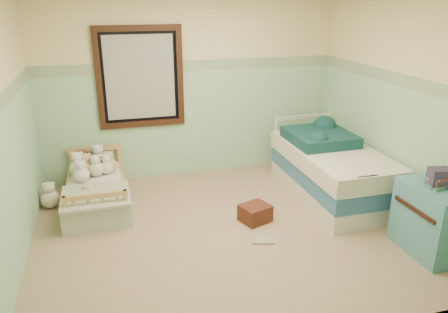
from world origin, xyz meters
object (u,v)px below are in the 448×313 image
object	(u,v)px
red_pillow	(255,213)
toddler_bed_frame	(97,198)
twin_bed_frame	(330,189)
dresser	(432,220)
plush_floor_cream	(50,199)
floor_book	(263,239)
plush_floor_tan	(91,203)

from	to	relation	value
red_pillow	toddler_bed_frame	bearing A→B (deg)	151.62
twin_bed_frame	toddler_bed_frame	bearing A→B (deg)	168.67
twin_bed_frame	dresser	world-z (taller)	dresser
plush_floor_cream	floor_book	xyz separation A→B (m)	(2.26, -1.45, -0.10)
plush_floor_tan	floor_book	size ratio (longest dim) A/B	1.04
twin_bed_frame	plush_floor_cream	bearing A→B (deg)	169.44
plush_floor_tan	red_pillow	xyz separation A→B (m)	(1.84, -0.73, -0.03)
twin_bed_frame	floor_book	world-z (taller)	twin_bed_frame
toddler_bed_frame	twin_bed_frame	size ratio (longest dim) A/B	0.76
red_pillow	floor_book	size ratio (longest dim) A/B	1.30
red_pillow	plush_floor_tan	bearing A→B (deg)	158.46
toddler_bed_frame	twin_bed_frame	xyz separation A→B (m)	(2.94, -0.59, 0.02)
toddler_bed_frame	floor_book	world-z (taller)	toddler_bed_frame
plush_floor_cream	dresser	xyz separation A→B (m)	(3.82, -2.10, 0.24)
twin_bed_frame	dresser	distance (m)	1.50
red_pillow	dresser	bearing A→B (deg)	-36.01
toddler_bed_frame	dresser	distance (m)	3.85
toddler_bed_frame	plush_floor_tan	bearing A→B (deg)	-107.10
dresser	twin_bed_frame	bearing A→B (deg)	102.30
plush_floor_tan	twin_bed_frame	size ratio (longest dim) A/B	0.14
plush_floor_cream	red_pillow	xyz separation A→B (m)	(2.33, -1.02, -0.01)
toddler_bed_frame	dresser	size ratio (longest dim) A/B	1.96
plush_floor_tan	toddler_bed_frame	bearing A→B (deg)	72.90
plush_floor_tan	red_pillow	world-z (taller)	plush_floor_tan
plush_floor_tan	dresser	bearing A→B (deg)	-28.52
dresser	floor_book	size ratio (longest dim) A/B	2.91
twin_bed_frame	dresser	xyz separation A→B (m)	(0.32, -1.45, 0.25)
plush_floor_cream	twin_bed_frame	size ratio (longest dim) A/B	0.12
floor_book	plush_floor_cream	bearing A→B (deg)	163.14
twin_bed_frame	red_pillow	xyz separation A→B (m)	(-1.17, -0.37, -0.01)
dresser	red_pillow	world-z (taller)	dresser
toddler_bed_frame	red_pillow	world-z (taller)	red_pillow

